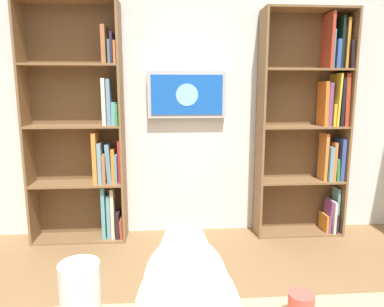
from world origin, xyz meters
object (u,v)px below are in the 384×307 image
(bookshelf_right, at_px, (86,133))
(wall_mounted_tv, at_px, (187,95))
(bookshelf_left, at_px, (314,123))
(paper_towel_roll, at_px, (81,306))

(bookshelf_right, bearing_deg, wall_mounted_tv, -175.24)
(bookshelf_left, xyz_separation_m, bookshelf_right, (2.19, -0.00, -0.08))
(bookshelf_left, xyz_separation_m, wall_mounted_tv, (1.24, -0.08, 0.28))
(wall_mounted_tv, xyz_separation_m, paper_towel_roll, (0.44, 2.51, -0.54))
(bookshelf_left, distance_m, paper_towel_roll, 2.96)
(bookshelf_right, distance_m, paper_towel_roll, 2.49)
(wall_mounted_tv, relative_size, paper_towel_roll, 3.03)
(wall_mounted_tv, bearing_deg, bookshelf_left, 176.22)
(wall_mounted_tv, bearing_deg, bookshelf_right, 4.76)
(bookshelf_right, bearing_deg, bookshelf_left, 179.93)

